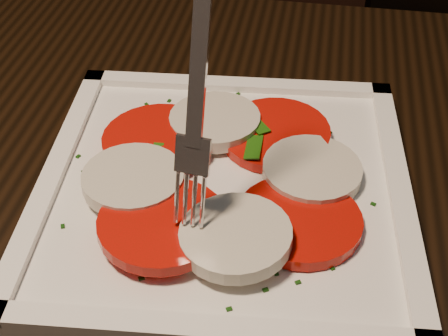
% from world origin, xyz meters
% --- Properties ---
extents(chair, '(0.52, 0.52, 0.93)m').
position_xyz_m(chair, '(-0.07, 0.76, 0.53)').
color(chair, black).
rests_on(chair, ground).
extents(plate, '(0.29, 0.29, 0.01)m').
position_xyz_m(plate, '(0.05, 0.05, 0.76)').
color(plate, white).
rests_on(plate, table).
extents(caprese_salad, '(0.22, 0.22, 0.02)m').
position_xyz_m(caprese_salad, '(0.05, 0.05, 0.77)').
color(caprese_salad, '#C20904').
rests_on(caprese_salad, plate).
extents(fork, '(0.03, 0.06, 0.18)m').
position_xyz_m(fork, '(0.04, 0.03, 0.87)').
color(fork, white).
rests_on(fork, caprese_salad).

